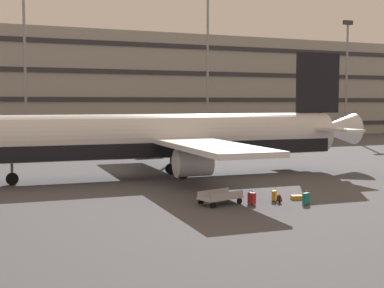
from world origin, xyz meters
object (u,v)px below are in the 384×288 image
suitcase_scuffed (297,197)px  baggage_cart (220,197)px  suitcase_red (252,198)px  airliner (167,138)px  suitcase_silver (274,195)px  suitcase_purple (306,198)px  backpack_teal (280,199)px

suitcase_scuffed → baggage_cart: baggage_cart is taller
suitcase_red → suitcase_scuffed: bearing=6.5°
airliner → suitcase_scuffed: bearing=-71.3°
suitcase_red → baggage_cart: size_ratio=0.25×
airliner → suitcase_red: bearing=-86.5°
suitcase_silver → suitcase_purple: suitcase_purple is taller
suitcase_scuffed → suitcase_red: size_ratio=0.93×
suitcase_silver → suitcase_scuffed: size_ratio=1.10×
suitcase_silver → suitcase_scuffed: 1.62m
airliner → suitcase_purple: size_ratio=41.86×
backpack_teal → suitcase_scuffed: bearing=20.8°
suitcase_purple → suitcase_silver: bearing=123.9°
airliner → suitcase_purple: 14.72m
airliner → suitcase_silver: bearing=-78.2°
suitcase_silver → baggage_cart: suitcase_silver is taller
suitcase_purple → suitcase_red: bearing=156.7°
airliner → suitcase_scuffed: 13.36m
airliner → suitcase_red: 13.03m
suitcase_silver → suitcase_red: bearing=-166.5°
airliner → suitcase_silver: (2.57, -12.27, -2.83)m
airliner → backpack_teal: airliner is taller
baggage_cart → backpack_teal: bearing=-15.6°
suitcase_red → suitcase_purple: bearing=-23.3°
suitcase_purple → backpack_teal: size_ratio=1.53×
airliner → suitcase_scuffed: (4.17, -12.32, -3.06)m
airliner → suitcase_silver: airliner is taller
suitcase_scuffed → backpack_teal: 1.75m
suitcase_silver → backpack_teal: size_ratio=1.53×
suitcase_purple → suitcase_red: 3.20m
suitcase_scuffed → backpack_teal: bearing=-159.2°
baggage_cart → suitcase_silver: bearing=-5.0°
suitcase_red → backpack_teal: bearing=-7.6°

